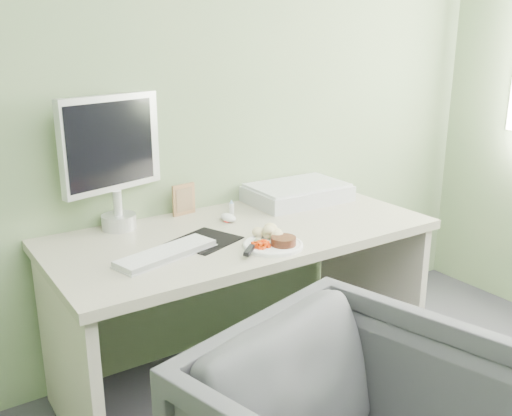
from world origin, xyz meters
TOP-DOWN VIEW (x-y plane):
  - wall_back at (0.00, 2.00)m, footprint 3.50×0.00m
  - desk at (0.00, 1.62)m, footprint 1.60×0.75m
  - plate at (-0.01, 1.39)m, footprint 0.23×0.23m
  - steak at (0.02, 1.36)m, footprint 0.11×0.11m
  - potato_pile at (0.03, 1.45)m, footprint 0.12×0.10m
  - carrot_heap at (-0.07, 1.38)m, footprint 0.07×0.06m
  - steak_knife at (-0.11, 1.38)m, footprint 0.19×0.17m
  - mousepad at (-0.20, 1.59)m, footprint 0.30×0.29m
  - keyboard at (-0.39, 1.52)m, footprint 0.41×0.22m
  - computer_mouse at (0.01, 1.75)m, footprint 0.05×0.10m
  - photo_frame at (-0.11, 1.95)m, footprint 0.11×0.03m
  - eyedrop_bottle at (0.08, 1.83)m, footprint 0.02×0.02m
  - scanner at (0.45, 1.84)m, footprint 0.48×0.33m
  - monitor at (-0.42, 1.94)m, footprint 0.46×0.18m

SIDE VIEW (x-z plane):
  - desk at x=0.00m, z-range 0.18..0.91m
  - mousepad at x=-0.20m, z-range 0.73..0.73m
  - plate at x=-0.01m, z-range 0.73..0.74m
  - keyboard at x=-0.39m, z-range 0.74..0.75m
  - computer_mouse at x=0.01m, z-range 0.73..0.76m
  - steak_knife at x=-0.11m, z-range 0.75..0.76m
  - steak at x=0.02m, z-range 0.74..0.77m
  - carrot_heap at x=-0.07m, z-range 0.74..0.78m
  - eyedrop_bottle at x=0.08m, z-range 0.73..0.80m
  - scanner at x=0.45m, z-range 0.73..0.80m
  - potato_pile at x=0.03m, z-range 0.74..0.80m
  - photo_frame at x=-0.11m, z-range 0.73..0.87m
  - monitor at x=-0.42m, z-range 0.77..1.32m
  - wall_back at x=0.00m, z-range -0.40..3.10m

